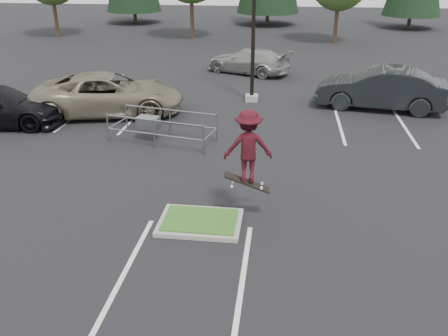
# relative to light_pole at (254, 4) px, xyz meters

# --- Properties ---
(ground) EXTENTS (120.00, 120.00, 0.00)m
(ground) POSITION_rel_light_pole_xyz_m (-0.50, -12.00, -4.56)
(ground) COLOR black
(ground) RESTS_ON ground
(grass_median) EXTENTS (2.20, 1.60, 0.16)m
(grass_median) POSITION_rel_light_pole_xyz_m (-0.50, -12.00, -4.48)
(grass_median) COLOR #98968E
(grass_median) RESTS_ON ground
(stall_lines) EXTENTS (22.62, 17.60, 0.01)m
(stall_lines) POSITION_rel_light_pole_xyz_m (-1.85, -5.98, -4.56)
(stall_lines) COLOR white
(stall_lines) RESTS_ON ground
(light_pole) EXTENTS (0.70, 0.60, 10.12)m
(light_pole) POSITION_rel_light_pole_xyz_m (0.00, 0.00, 0.00)
(light_pole) COLOR #98968E
(light_pole) RESTS_ON ground
(cart_corral) EXTENTS (4.20, 2.23, 1.13)m
(cart_corral) POSITION_rel_light_pole_xyz_m (-3.44, -5.98, -3.85)
(cart_corral) COLOR gray
(cart_corral) RESTS_ON ground
(skateboarder) EXTENTS (1.37, 0.92, 2.28)m
(skateboarder) POSITION_rel_light_pole_xyz_m (0.70, -11.44, -2.48)
(skateboarder) COLOR black
(skateboarder) RESTS_ON ground
(car_l_tan) EXTENTS (7.11, 4.39, 1.84)m
(car_l_tan) POSITION_rel_light_pole_xyz_m (-6.28, -2.96, -3.64)
(car_l_tan) COLOR #79705C
(car_l_tan) RESTS_ON ground
(car_r_charc) EXTENTS (6.08, 2.93, 1.92)m
(car_r_charc) POSITION_rel_light_pole_xyz_m (6.00, -0.50, -3.60)
(car_r_charc) COLOR black
(car_r_charc) RESTS_ON ground
(car_far_silver) EXTENTS (5.59, 4.04, 1.50)m
(car_far_silver) POSITION_rel_light_pole_xyz_m (-0.58, 6.00, -3.81)
(car_far_silver) COLOR #9C9B97
(car_far_silver) RESTS_ON ground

